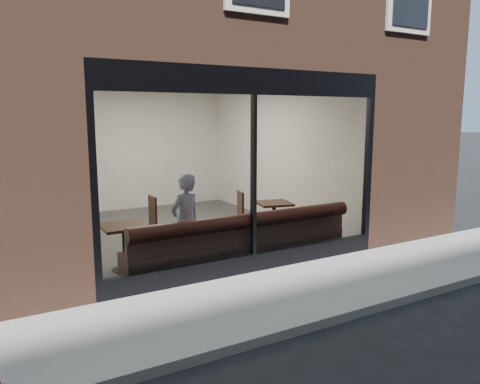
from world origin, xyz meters
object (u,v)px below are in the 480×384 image
cafe_table_right (274,203)px  person (186,223)px  cafe_chair_left (144,233)px  cafe_table_left (124,226)px  cafe_chair_right (232,226)px  banquette (241,252)px

cafe_table_right → person: bearing=-159.0°
cafe_chair_left → cafe_table_left: bearing=61.1°
person → cafe_chair_right: 2.28m
cafe_chair_left → cafe_chair_right: bearing=170.0°
banquette → cafe_chair_right: 1.83m
person → cafe_table_right: (2.32, 0.89, -0.06)m
banquette → cafe_table_left: cafe_table_left is taller
cafe_table_left → cafe_table_right: cafe_table_left is taller
cafe_table_left → cafe_table_right: 3.22m
banquette → person: person is taller
banquette → cafe_chair_right: (0.76, 1.67, 0.01)m
cafe_table_right → cafe_chair_left: 2.64m
banquette → cafe_chair_left: (-1.00, 2.00, 0.01)m
cafe_table_right → cafe_chair_right: 1.01m
banquette → cafe_chair_right: banquette is taller
cafe_table_right → cafe_chair_left: cafe_table_right is taller
person → cafe_table_left: size_ratio=2.29×
person → cafe_table_left: (-0.86, 0.47, -0.06)m
cafe_table_right → banquette: bearing=-142.3°
person → cafe_chair_right: bearing=-158.2°
banquette → cafe_chair_left: size_ratio=9.84×
banquette → cafe_chair_left: 2.24m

